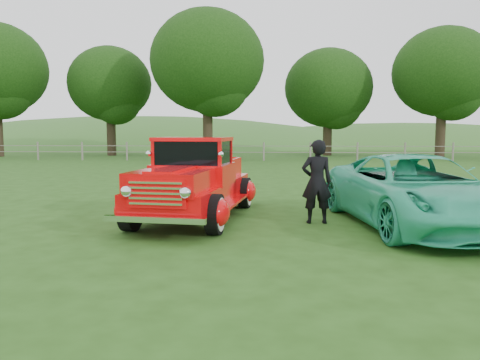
{
  "coord_description": "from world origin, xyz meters",
  "views": [
    {
      "loc": [
        0.05,
        -8.32,
        1.91
      ],
      "look_at": [
        -0.45,
        1.2,
        0.91
      ],
      "focal_mm": 35.0,
      "sensor_mm": 36.0,
      "label": 1
    }
  ],
  "objects_px": {
    "teal_sedan": "(415,191)",
    "tree_near_east": "(328,88)",
    "red_pickup": "(194,182)",
    "man": "(317,182)",
    "tree_mid_west": "(110,84)",
    "tree_near_west": "(207,61)",
    "tree_mid_east": "(443,72)"
  },
  "relations": [
    {
      "from": "tree_near_west",
      "to": "red_pickup",
      "type": "distance_m",
      "value": 24.13
    },
    {
      "from": "teal_sedan",
      "to": "man",
      "type": "distance_m",
      "value": 1.94
    },
    {
      "from": "tree_mid_west",
      "to": "teal_sedan",
      "type": "relative_size",
      "value": 1.62
    },
    {
      "from": "tree_near_east",
      "to": "man",
      "type": "xyz_separation_m",
      "value": [
        -3.87,
        -27.65,
        -4.38
      ]
    },
    {
      "from": "tree_mid_west",
      "to": "teal_sedan",
      "type": "xyz_separation_m",
      "value": [
        15.05,
        -26.93,
        -4.83
      ]
    },
    {
      "from": "red_pickup",
      "to": "man",
      "type": "bearing_deg",
      "value": -1.17
    },
    {
      "from": "tree_mid_west",
      "to": "red_pickup",
      "type": "relative_size",
      "value": 1.64
    },
    {
      "from": "tree_mid_east",
      "to": "teal_sedan",
      "type": "bearing_deg",
      "value": -111.0
    },
    {
      "from": "tree_near_west",
      "to": "man",
      "type": "xyz_separation_m",
      "value": [
        5.13,
        -23.65,
        -5.93
      ]
    },
    {
      "from": "tree_near_east",
      "to": "tree_mid_east",
      "type": "bearing_deg",
      "value": -14.04
    },
    {
      "from": "red_pickup",
      "to": "man",
      "type": "height_order",
      "value": "red_pickup"
    },
    {
      "from": "tree_near_west",
      "to": "teal_sedan",
      "type": "bearing_deg",
      "value": -73.58
    },
    {
      "from": "tree_near_east",
      "to": "teal_sedan",
      "type": "distance_m",
      "value": 28.36
    },
    {
      "from": "tree_mid_west",
      "to": "tree_near_west",
      "type": "xyz_separation_m",
      "value": [
        8.0,
        -3.0,
        1.25
      ]
    },
    {
      "from": "tree_near_west",
      "to": "teal_sedan",
      "type": "height_order",
      "value": "tree_near_west"
    },
    {
      "from": "tree_mid_west",
      "to": "tree_near_west",
      "type": "bearing_deg",
      "value": -20.56
    },
    {
      "from": "tree_mid_west",
      "to": "red_pickup",
      "type": "xyz_separation_m",
      "value": [
        10.53,
        -26.24,
        -4.75
      ]
    },
    {
      "from": "tree_near_west",
      "to": "tree_near_east",
      "type": "distance_m",
      "value": 9.97
    },
    {
      "from": "teal_sedan",
      "to": "tree_near_east",
      "type": "bearing_deg",
      "value": 78.13
    },
    {
      "from": "tree_near_west",
      "to": "man",
      "type": "relative_size",
      "value": 6.0
    },
    {
      "from": "tree_near_west",
      "to": "tree_mid_east",
      "type": "height_order",
      "value": "tree_near_west"
    },
    {
      "from": "red_pickup",
      "to": "man",
      "type": "xyz_separation_m",
      "value": [
        2.61,
        -0.41,
        0.07
      ]
    },
    {
      "from": "red_pickup",
      "to": "man",
      "type": "relative_size",
      "value": 2.98
    },
    {
      "from": "teal_sedan",
      "to": "man",
      "type": "height_order",
      "value": "man"
    },
    {
      "from": "red_pickup",
      "to": "teal_sedan",
      "type": "xyz_separation_m",
      "value": [
        4.52,
        -0.69,
        -0.07
      ]
    },
    {
      "from": "tree_near_east",
      "to": "tree_mid_east",
      "type": "distance_m",
      "value": 8.3
    },
    {
      "from": "tree_mid_west",
      "to": "man",
      "type": "relative_size",
      "value": 4.87
    },
    {
      "from": "red_pickup",
      "to": "teal_sedan",
      "type": "relative_size",
      "value": 0.99
    },
    {
      "from": "teal_sedan",
      "to": "tree_mid_east",
      "type": "bearing_deg",
      "value": 61.13
    },
    {
      "from": "tree_mid_west",
      "to": "tree_near_east",
      "type": "distance_m",
      "value": 17.03
    },
    {
      "from": "tree_near_west",
      "to": "red_pickup",
      "type": "height_order",
      "value": "tree_near_west"
    },
    {
      "from": "tree_mid_west",
      "to": "tree_near_west",
      "type": "height_order",
      "value": "tree_near_west"
    }
  ]
}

